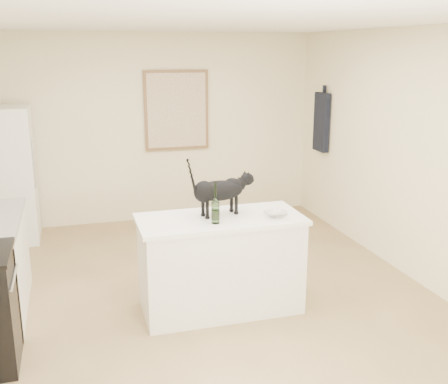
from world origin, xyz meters
TOP-DOWN VIEW (x-y plane):
  - floor at (0.00, 0.00)m, footprint 5.50×5.50m
  - ceiling at (0.00, 0.00)m, footprint 5.50×5.50m
  - wall_back at (0.00, 2.75)m, footprint 4.50×0.00m
  - wall_front at (0.00, -2.75)m, footprint 4.50×0.00m
  - wall_right at (2.25, 0.00)m, footprint 0.00×5.50m
  - island_base at (0.10, -0.20)m, footprint 1.44×0.67m
  - island_top at (0.10, -0.20)m, footprint 1.50×0.70m
  - fridge at (-1.95, 2.35)m, footprint 0.68×0.68m
  - artwork_frame at (0.30, 2.72)m, footprint 0.90×0.03m
  - artwork_canvas at (0.30, 2.70)m, footprint 0.82×0.00m
  - hanging_garment at (2.19, 2.05)m, footprint 0.08×0.34m
  - black_cat at (0.10, -0.14)m, footprint 0.62×0.30m
  - wine_bottle at (0.01, -0.36)m, footprint 0.09×0.09m
  - glass_bowl at (0.58, -0.34)m, footprint 0.21×0.21m
  - fridge_paper at (-1.60, 2.45)m, footprint 0.03×0.14m

SIDE VIEW (x-z plane):
  - floor at x=0.00m, z-range 0.00..0.00m
  - island_base at x=0.10m, z-range 0.00..0.86m
  - fridge at x=-1.95m, z-range 0.00..1.70m
  - island_top at x=0.10m, z-range 0.86..0.90m
  - glass_bowl at x=0.58m, z-range 0.90..0.95m
  - wine_bottle at x=0.01m, z-range 0.90..1.23m
  - black_cat at x=0.10m, z-range 0.90..1.31m
  - fridge_paper at x=-1.60m, z-range 1.11..1.29m
  - wall_back at x=0.00m, z-range -0.95..3.55m
  - wall_front at x=0.00m, z-range -0.95..3.55m
  - wall_right at x=2.25m, z-range -1.45..4.05m
  - hanging_garment at x=2.19m, z-range 1.00..1.80m
  - artwork_frame at x=0.30m, z-range 1.00..2.10m
  - artwork_canvas at x=0.30m, z-range 1.04..2.06m
  - ceiling at x=0.00m, z-range 2.60..2.60m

